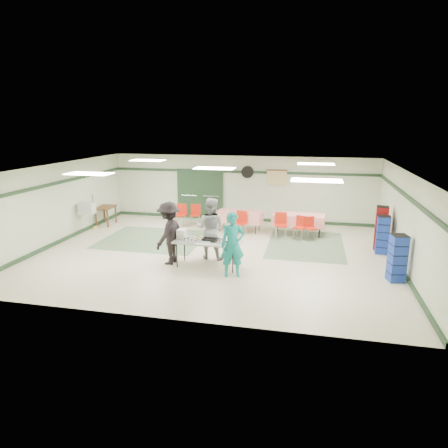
% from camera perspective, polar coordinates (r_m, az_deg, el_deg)
% --- Properties ---
extents(floor, '(11.00, 11.00, 0.00)m').
position_cam_1_polar(floor, '(12.73, -1.30, -4.12)').
color(floor, beige).
rests_on(floor, ground).
extents(ceiling, '(11.00, 11.00, 0.00)m').
position_cam_1_polar(ceiling, '(12.15, -1.37, 8.05)').
color(ceiling, white).
rests_on(ceiling, wall_back).
extents(wall_back, '(11.00, 0.00, 11.00)m').
position_cam_1_polar(wall_back, '(16.69, 2.35, 5.08)').
color(wall_back, '#B5C2A6').
rests_on(wall_back, floor).
extents(wall_front, '(11.00, 0.00, 11.00)m').
position_cam_1_polar(wall_front, '(8.22, -8.82, -4.84)').
color(wall_front, '#B5C2A6').
rests_on(wall_front, floor).
extents(wall_left, '(0.00, 9.00, 9.00)m').
position_cam_1_polar(wall_left, '(14.66, -22.73, 2.68)').
color(wall_left, '#B5C2A6').
rests_on(wall_left, floor).
extents(wall_right, '(0.00, 9.00, 9.00)m').
position_cam_1_polar(wall_right, '(12.31, 24.40, 0.47)').
color(wall_right, '#B5C2A6').
rests_on(wall_right, floor).
extents(trim_back, '(11.00, 0.06, 0.10)m').
position_cam_1_polar(trim_back, '(16.57, 2.36, 7.46)').
color(trim_back, '#1F3922').
rests_on(trim_back, wall_back).
extents(baseboard_back, '(11.00, 0.06, 0.12)m').
position_cam_1_polar(baseboard_back, '(16.92, 2.29, 0.75)').
color(baseboard_back, '#1F3922').
rests_on(baseboard_back, floor).
extents(trim_left, '(0.06, 9.00, 0.10)m').
position_cam_1_polar(trim_left, '(14.53, -22.90, 5.38)').
color(trim_left, '#1F3922').
rests_on(trim_left, wall_back).
extents(baseboard_left, '(0.06, 9.00, 0.12)m').
position_cam_1_polar(baseboard_left, '(14.93, -22.17, -2.17)').
color(baseboard_left, '#1F3922').
rests_on(baseboard_left, floor).
extents(trim_right, '(0.06, 9.00, 0.10)m').
position_cam_1_polar(trim_right, '(12.17, 24.60, 3.68)').
color(trim_right, '#1F3922').
rests_on(trim_right, wall_back).
extents(baseboard_right, '(0.06, 9.00, 0.12)m').
position_cam_1_polar(baseboard_right, '(12.64, 23.66, -5.21)').
color(baseboard_right, '#1F3922').
rests_on(baseboard_right, floor).
extents(green_patch_a, '(3.50, 3.00, 0.01)m').
position_cam_1_polar(green_patch_a, '(14.39, -10.07, -2.14)').
color(green_patch_a, '#5E7F5C').
rests_on(green_patch_a, floor).
extents(green_patch_b, '(2.50, 3.50, 0.01)m').
position_cam_1_polar(green_patch_b, '(13.82, 11.58, -2.90)').
color(green_patch_b, '#5E7F5C').
rests_on(green_patch_b, floor).
extents(double_door_left, '(0.90, 0.06, 2.10)m').
position_cam_1_polar(double_door_left, '(17.20, -4.95, 4.31)').
color(double_door_left, gray).
rests_on(double_door_left, floor).
extents(double_door_right, '(0.90, 0.06, 2.10)m').
position_cam_1_polar(double_door_right, '(16.95, -1.87, 4.20)').
color(double_door_right, gray).
rests_on(double_door_right, floor).
extents(door_frame, '(2.00, 0.03, 2.15)m').
position_cam_1_polar(door_frame, '(17.05, -3.45, 4.24)').
color(door_frame, '#1F3922').
rests_on(door_frame, floor).
extents(wall_fan, '(0.50, 0.10, 0.50)m').
position_cam_1_polar(wall_fan, '(16.49, 3.37, 7.41)').
color(wall_fan, black).
rests_on(wall_fan, wall_back).
extents(scroll_banner, '(0.80, 0.02, 0.60)m').
position_cam_1_polar(scroll_banner, '(16.37, 7.54, 6.56)').
color(scroll_banner, tan).
rests_on(scroll_banner, wall_back).
extents(serving_table, '(1.92, 0.85, 0.76)m').
position_cam_1_polar(serving_table, '(11.33, -2.38, -2.66)').
color(serving_table, '#9E9F9A').
rests_on(serving_table, floor).
extents(sheet_tray_right, '(0.55, 0.43, 0.02)m').
position_cam_1_polar(sheet_tray_right, '(11.17, 0.27, -2.61)').
color(sheet_tray_right, silver).
rests_on(sheet_tray_right, serving_table).
extents(sheet_tray_mid, '(0.66, 0.51, 0.02)m').
position_cam_1_polar(sheet_tray_mid, '(11.44, -3.15, -2.22)').
color(sheet_tray_mid, silver).
rests_on(sheet_tray_mid, serving_table).
extents(sheet_tray_left, '(0.58, 0.45, 0.02)m').
position_cam_1_polar(sheet_tray_left, '(11.40, -5.27, -2.32)').
color(sheet_tray_left, silver).
rests_on(sheet_tray_left, serving_table).
extents(baking_pan, '(0.47, 0.30, 0.08)m').
position_cam_1_polar(baking_pan, '(11.32, -1.92, -2.25)').
color(baking_pan, black).
rests_on(baking_pan, serving_table).
extents(foam_box_stack, '(0.25, 0.23, 0.28)m').
position_cam_1_polar(foam_box_stack, '(11.55, -6.06, -1.46)').
color(foam_box_stack, white).
rests_on(foam_box_stack, serving_table).
extents(volunteer_teal, '(0.73, 0.59, 1.75)m').
position_cam_1_polar(volunteer_teal, '(10.58, 1.25, -3.00)').
color(volunteer_teal, '#12817E').
rests_on(volunteer_teal, floor).
extents(volunteer_grey, '(0.97, 0.79, 1.86)m').
position_cam_1_polar(volunteer_grey, '(12.00, -1.95, -0.63)').
color(volunteer_grey, '#929397').
rests_on(volunteer_grey, floor).
extents(volunteer_dark, '(0.87, 1.28, 1.83)m').
position_cam_1_polar(volunteer_dark, '(11.65, -7.86, -1.30)').
color(volunteer_dark, black).
rests_on(volunteer_dark, floor).
extents(dining_table_a, '(1.91, 0.91, 0.77)m').
position_cam_1_polar(dining_table_a, '(14.91, 10.57, 0.67)').
color(dining_table_a, red).
rests_on(dining_table_a, floor).
extents(dining_table_b, '(1.77, 0.92, 0.77)m').
position_cam_1_polar(dining_table_b, '(15.13, 2.22, 1.10)').
color(dining_table_b, red).
rests_on(dining_table_b, floor).
extents(chair_a, '(0.49, 0.49, 0.83)m').
position_cam_1_polar(chair_a, '(14.36, 10.84, -0.13)').
color(chair_a, red).
rests_on(chair_a, floor).
extents(chair_b, '(0.48, 0.48, 0.90)m').
position_cam_1_polar(chair_b, '(14.39, 8.12, 0.22)').
color(chair_b, red).
rests_on(chair_b, floor).
extents(chair_c, '(0.49, 0.49, 0.81)m').
position_cam_1_polar(chair_c, '(14.36, 12.16, -0.24)').
color(chair_c, red).
rests_on(chair_c, floor).
extents(chair_d, '(0.50, 0.50, 0.89)m').
position_cam_1_polar(chair_d, '(14.56, 2.41, 0.49)').
color(chair_d, red).
rests_on(chair_d, floor).
extents(chair_loose_a, '(0.44, 0.44, 0.84)m').
position_cam_1_polar(chair_loose_a, '(16.02, -4.10, 1.63)').
color(chair_loose_a, red).
rests_on(chair_loose_a, floor).
extents(chair_loose_b, '(0.41, 0.41, 0.88)m').
position_cam_1_polar(chair_loose_b, '(15.99, -6.13, 1.64)').
color(chair_loose_b, red).
rests_on(chair_loose_b, floor).
extents(crate_stack_blue_a, '(0.41, 0.41, 1.21)m').
position_cam_1_polar(crate_stack_blue_a, '(13.45, 21.72, -1.44)').
color(crate_stack_blue_a, '#1A349E').
rests_on(crate_stack_blue_a, floor).
extents(crate_stack_red, '(0.40, 0.40, 1.43)m').
position_cam_1_polar(crate_stack_red, '(13.82, 21.50, -0.55)').
color(crate_stack_red, maroon).
rests_on(crate_stack_red, floor).
extents(crate_stack_blue_b, '(0.46, 0.46, 1.25)m').
position_cam_1_polar(crate_stack_blue_b, '(11.24, 23.53, -4.52)').
color(crate_stack_blue_b, '#1A349E').
rests_on(crate_stack_blue_b, floor).
extents(printer_table, '(0.67, 0.98, 0.74)m').
position_cam_1_polar(printer_table, '(16.72, -16.57, 2.06)').
color(printer_table, brown).
rests_on(printer_table, floor).
extents(office_printer, '(0.59, 0.54, 0.42)m').
position_cam_1_polar(office_printer, '(15.54, -18.99, 2.13)').
color(office_printer, '#B4B4AF').
rests_on(office_printer, printer_table).
extents(broom, '(0.07, 0.22, 1.35)m').
position_cam_1_polar(broom, '(16.16, -18.01, 1.76)').
color(broom, brown).
rests_on(broom, floor).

